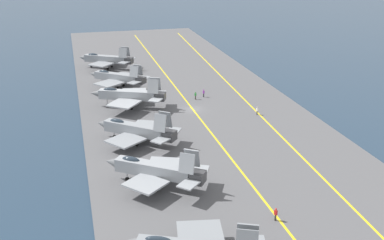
# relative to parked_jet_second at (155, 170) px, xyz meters

# --- Properties ---
(ground_plane) EXTENTS (2000.00, 2000.00, 0.00)m
(ground_plane) POSITION_rel_parked_jet_second_xyz_m (31.04, -13.62, -3.02)
(ground_plane) COLOR #23384C
(carrier_deck) EXTENTS (191.02, 45.88, 0.40)m
(carrier_deck) POSITION_rel_parked_jet_second_xyz_m (31.04, -13.62, -2.82)
(carrier_deck) COLOR #565659
(carrier_deck) RESTS_ON ground
(deck_stripe_foul_line) EXTENTS (171.76, 8.04, 0.01)m
(deck_stripe_foul_line) POSITION_rel_parked_jet_second_xyz_m (31.04, -26.24, -2.62)
(deck_stripe_foul_line) COLOR yellow
(deck_stripe_foul_line) RESTS_ON carrier_deck
(deck_stripe_centerline) EXTENTS (171.92, 0.36, 0.01)m
(deck_stripe_centerline) POSITION_rel_parked_jet_second_xyz_m (31.04, -13.62, -2.62)
(deck_stripe_centerline) COLOR yellow
(deck_stripe_centerline) RESTS_ON carrier_deck
(parked_jet_second) EXTENTS (12.79, 14.95, 6.32)m
(parked_jet_second) POSITION_rel_parked_jet_second_xyz_m (0.00, 0.00, 0.00)
(parked_jet_second) COLOR #93999E
(parked_jet_second) RESTS_ON carrier_deck
(parked_jet_third) EXTENTS (13.59, 14.68, 6.34)m
(parked_jet_third) POSITION_rel_parked_jet_second_xyz_m (16.50, 0.32, -0.21)
(parked_jet_third) COLOR gray
(parked_jet_third) RESTS_ON carrier_deck
(parked_jet_fourth) EXTENTS (13.94, 16.27, 6.66)m
(parked_jet_fourth) POSITION_rel_parked_jet_second_xyz_m (35.41, -0.87, 0.17)
(parked_jet_fourth) COLOR #9EA3A8
(parked_jet_fourth) RESTS_ON carrier_deck
(parked_jet_fifth) EXTENTS (13.59, 14.50, 6.01)m
(parked_jet_fifth) POSITION_rel_parked_jet_second_xyz_m (50.89, -0.21, -0.12)
(parked_jet_fifth) COLOR gray
(parked_jet_fifth) RESTS_ON carrier_deck
(parked_jet_sixth) EXTENTS (12.95, 15.65, 6.31)m
(parked_jet_sixth) POSITION_rel_parked_jet_second_xyz_m (69.61, 0.82, 0.05)
(parked_jet_sixth) COLOR gray
(parked_jet_sixth) RESTS_ON carrier_deck
(crew_red_vest) EXTENTS (0.46, 0.40, 1.79)m
(crew_red_vest) POSITION_rel_parked_jet_second_xyz_m (-12.76, -13.08, -1.64)
(crew_red_vest) COLOR #383328
(crew_red_vest) RESTS_ON carrier_deck
(crew_white_vest) EXTENTS (0.45, 0.39, 1.68)m
(crew_white_vest) POSITION_rel_parked_jet_second_xyz_m (24.51, -25.41, -1.70)
(crew_white_vest) COLOR #4C473D
(crew_white_vest) RESTS_ON carrier_deck
(crew_purple_vest) EXTENTS (0.45, 0.39, 1.78)m
(crew_purple_vest) POSITION_rel_parked_jet_second_xyz_m (38.47, -18.10, -1.64)
(crew_purple_vest) COLOR #232328
(crew_purple_vest) RESTS_ON carrier_deck
(crew_green_vest) EXTENTS (0.44, 0.46, 1.75)m
(crew_green_vest) POSITION_rel_parked_jet_second_xyz_m (37.27, -15.88, -1.66)
(crew_green_vest) COLOR #383328
(crew_green_vest) RESTS_ON carrier_deck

